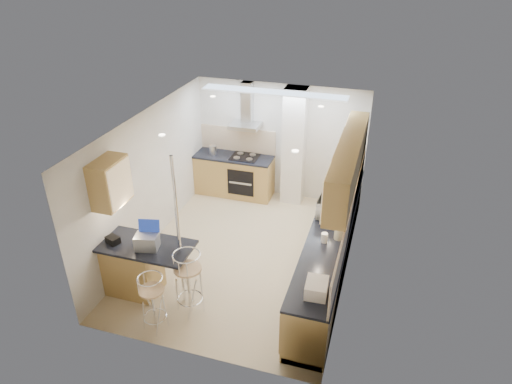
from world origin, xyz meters
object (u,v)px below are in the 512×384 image
(bar_stool_near, at_px, (153,303))
(laptop, at_px, (147,242))
(microwave, at_px, (331,206))
(bar_stool_end, at_px, (189,283))
(bread_bin, at_px, (317,288))

(bar_stool_near, bearing_deg, laptop, 114.53)
(microwave, distance_m, laptop, 3.06)
(bar_stool_end, bearing_deg, microwave, -32.70)
(microwave, bearing_deg, bread_bin, -173.23)
(microwave, xyz_separation_m, bread_bin, (0.13, -2.05, -0.07))
(microwave, height_order, bar_stool_near, microwave)
(bread_bin, bearing_deg, microwave, 90.38)
(microwave, bearing_deg, laptop, 129.41)
(bread_bin, bearing_deg, bar_stool_end, 173.27)
(microwave, height_order, bar_stool_end, microwave)
(bar_stool_near, relative_size, bread_bin, 2.59)
(microwave, xyz_separation_m, bar_stool_end, (-1.77, -1.94, -0.55))
(microwave, xyz_separation_m, laptop, (-2.47, -1.81, -0.03))
(laptop, bearing_deg, bar_stool_near, -72.11)
(laptop, bearing_deg, bar_stool_end, -22.82)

